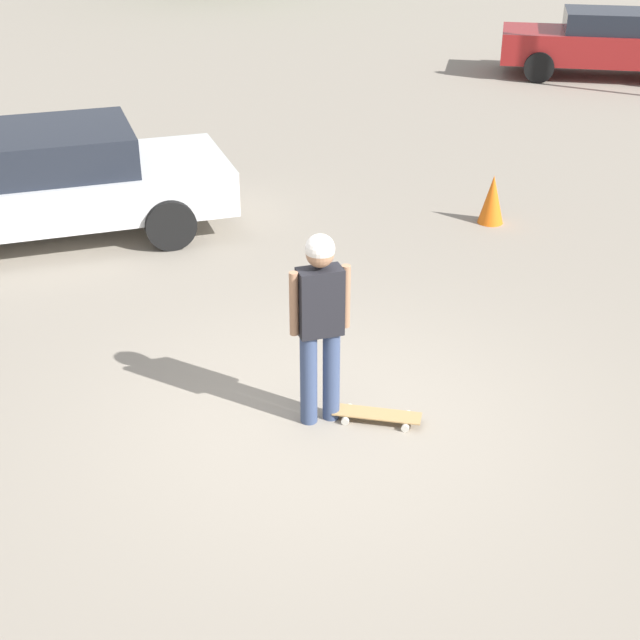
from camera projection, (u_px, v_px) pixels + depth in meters
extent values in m
plane|color=gray|center=(320.00, 419.00, 7.85)|extent=(220.00, 220.00, 0.00)
cylinder|color=#38476B|center=(309.00, 379.00, 7.62)|extent=(0.15, 0.15, 0.86)
cylinder|color=#38476B|center=(331.00, 375.00, 7.68)|extent=(0.15, 0.15, 0.86)
cube|color=black|center=(320.00, 302.00, 7.31)|extent=(0.42, 0.37, 0.59)
cylinder|color=#9E7051|center=(294.00, 304.00, 7.25)|extent=(0.08, 0.08, 0.56)
cylinder|color=#9E7051|center=(346.00, 296.00, 7.37)|extent=(0.08, 0.08, 0.56)
sphere|color=#9E7051|center=(320.00, 253.00, 7.11)|extent=(0.23, 0.23, 0.23)
sphere|color=silver|center=(320.00, 249.00, 7.09)|extent=(0.24, 0.24, 0.24)
cube|color=tan|center=(377.00, 414.00, 7.78)|extent=(0.78, 0.22, 0.01)
cylinder|color=silver|center=(345.00, 421.00, 7.75)|extent=(0.07, 0.03, 0.07)
cylinder|color=silver|center=(349.00, 408.00, 7.94)|extent=(0.07, 0.03, 0.07)
cylinder|color=silver|center=(405.00, 428.00, 7.66)|extent=(0.07, 0.03, 0.07)
cylinder|color=silver|center=(408.00, 414.00, 7.85)|extent=(0.07, 0.03, 0.07)
cube|color=silver|center=(41.00, 191.00, 11.36)|extent=(5.03, 4.15, 0.58)
cube|color=#1E232D|center=(45.00, 149.00, 11.14)|extent=(2.72, 2.59, 0.50)
cylinder|color=black|center=(170.00, 225.00, 11.10)|extent=(0.65, 0.51, 0.64)
cylinder|color=black|center=(147.00, 178.00, 12.70)|extent=(0.65, 0.51, 0.64)
cube|color=maroon|center=(602.00, 47.00, 19.69)|extent=(4.47, 1.96, 0.66)
cube|color=#1E232D|center=(611.00, 21.00, 19.42)|extent=(2.05, 1.66, 0.44)
cylinder|color=black|center=(539.00, 67.00, 19.32)|extent=(0.66, 0.23, 0.65)
cylinder|color=black|center=(537.00, 52.00, 20.82)|extent=(0.66, 0.23, 0.65)
cone|color=orange|center=(492.00, 199.00, 11.89)|extent=(0.34, 0.34, 0.66)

